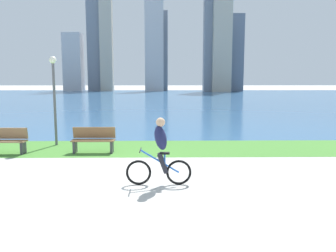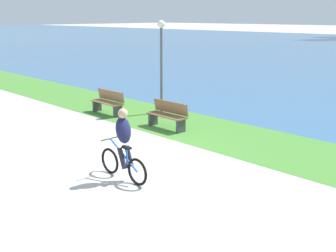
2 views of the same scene
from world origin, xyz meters
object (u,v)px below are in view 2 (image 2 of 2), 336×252
(bench_far_along_path, at_px, (168,115))
(lamppost_tall, at_px, (161,52))
(cyclist_lead, at_px, (123,145))
(bench_near_path, at_px, (108,102))

(bench_far_along_path, relative_size, lamppost_tall, 0.43)
(cyclist_lead, distance_m, bench_near_path, 6.56)
(bench_near_path, distance_m, bench_far_along_path, 3.06)
(bench_far_along_path, distance_m, lamppost_tall, 2.92)
(bench_far_along_path, bearing_deg, lamppost_tall, 141.24)
(bench_near_path, bearing_deg, cyclist_lead, -33.72)
(cyclist_lead, relative_size, lamppost_tall, 0.48)
(cyclist_lead, relative_size, bench_near_path, 1.11)
(bench_near_path, height_order, lamppost_tall, lamppost_tall)
(bench_far_along_path, bearing_deg, bench_near_path, -177.51)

